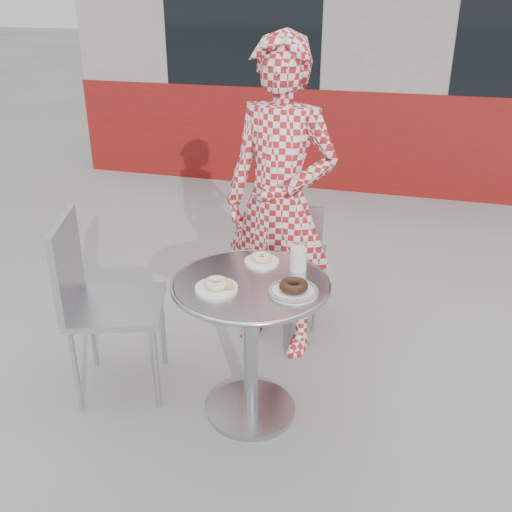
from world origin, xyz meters
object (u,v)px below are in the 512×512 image
(seated_person, at_px, (280,203))
(plate_near, at_px, (217,285))
(chair_far, at_px, (291,281))
(plate_checker, at_px, (293,289))
(bistro_table, at_px, (251,316))
(plate_far, at_px, (262,259))
(milk_cup, at_px, (298,258))
(chair_left, at_px, (118,339))

(seated_person, bearing_deg, plate_near, -83.50)
(seated_person, height_order, plate_near, seated_person)
(chair_far, relative_size, plate_checker, 3.76)
(bistro_table, distance_m, chair_far, 0.98)
(plate_near, xyz_separation_m, plate_checker, (0.32, 0.06, -0.00))
(plate_far, distance_m, plate_checker, 0.33)
(plate_near, height_order, milk_cup, milk_cup)
(bistro_table, height_order, chair_far, chair_far)
(bistro_table, height_order, plate_far, plate_far)
(plate_near, distance_m, milk_cup, 0.40)
(plate_checker, distance_m, milk_cup, 0.23)
(plate_near, xyz_separation_m, milk_cup, (0.29, 0.28, 0.04))
(chair_far, distance_m, plate_checker, 1.12)
(chair_left, distance_m, milk_cup, 1.01)
(plate_far, height_order, plate_near, plate_near)
(chair_left, bearing_deg, bistro_table, -110.89)
(bistro_table, distance_m, plate_checker, 0.28)
(chair_left, xyz_separation_m, milk_cup, (0.87, 0.16, 0.49))
(seated_person, height_order, plate_far, seated_person)
(milk_cup, bearing_deg, plate_far, 169.87)
(chair_far, height_order, milk_cup, milk_cup)
(chair_far, bearing_deg, plate_checker, 98.46)
(chair_far, xyz_separation_m, plate_near, (-0.10, -1.04, 0.48))
(chair_far, bearing_deg, seated_person, 84.10)
(plate_far, distance_m, plate_near, 0.33)
(bistro_table, xyz_separation_m, plate_near, (-0.12, -0.11, 0.19))
(seated_person, distance_m, plate_far, 0.45)
(plate_near, height_order, plate_checker, plate_checker)
(plate_checker, height_order, milk_cup, milk_cup)
(bistro_table, xyz_separation_m, seated_person, (-0.03, 0.63, 0.32))
(plate_far, bearing_deg, plate_checker, -50.52)
(chair_far, xyz_separation_m, milk_cup, (0.19, -0.77, 0.52))
(plate_near, bearing_deg, plate_far, 70.40)
(chair_left, distance_m, plate_far, 0.84)
(chair_left, relative_size, milk_cup, 7.24)
(milk_cup, bearing_deg, chair_far, 104.12)
(bistro_table, bearing_deg, plate_near, -138.04)
(chair_left, height_order, plate_near, chair_left)
(chair_far, relative_size, milk_cup, 6.26)
(seated_person, bearing_deg, plate_far, -73.74)
(chair_left, bearing_deg, plate_far, -94.33)
(plate_near, bearing_deg, chair_left, 168.44)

